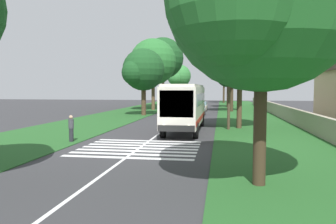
% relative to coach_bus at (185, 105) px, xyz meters
% --- Properties ---
extents(ground, '(160.00, 160.00, 0.00)m').
position_rel_coach_bus_xyz_m(ground, '(-8.01, 1.80, -2.15)').
color(ground, '#333335').
extents(grass_verge_left, '(120.00, 8.00, 0.04)m').
position_rel_coach_bus_xyz_m(grass_verge_left, '(6.99, 10.00, -2.13)').
color(grass_verge_left, '#235623').
rests_on(grass_verge_left, ground).
extents(grass_verge_right, '(120.00, 8.00, 0.04)m').
position_rel_coach_bus_xyz_m(grass_verge_right, '(6.99, -6.40, -2.13)').
color(grass_verge_right, '#235623').
rests_on(grass_verge_right, ground).
extents(centre_line, '(110.00, 0.16, 0.01)m').
position_rel_coach_bus_xyz_m(centre_line, '(6.99, 1.80, -2.14)').
color(centre_line, silver).
rests_on(centre_line, ground).
extents(coach_bus, '(11.16, 2.62, 3.73)m').
position_rel_coach_bus_xyz_m(coach_bus, '(0.00, 0.00, 0.00)').
color(coach_bus, silver).
rests_on(coach_bus, ground).
extents(zebra_crossing, '(5.85, 6.80, 0.01)m').
position_rel_coach_bus_xyz_m(zebra_crossing, '(-8.18, 1.80, -2.14)').
color(zebra_crossing, silver).
rests_on(zebra_crossing, ground).
extents(trailing_car_0, '(4.30, 1.78, 1.43)m').
position_rel_coach_bus_xyz_m(trailing_car_0, '(16.29, 0.06, -1.48)').
color(trailing_car_0, gray).
rests_on(trailing_car_0, ground).
extents(trailing_car_1, '(4.30, 1.78, 1.43)m').
position_rel_coach_bus_xyz_m(trailing_car_1, '(24.82, 0.19, -1.48)').
color(trailing_car_1, '#B7A893').
rests_on(trailing_car_1, ground).
extents(trailing_car_2, '(4.30, 1.78, 1.43)m').
position_rel_coach_bus_xyz_m(trailing_car_2, '(32.36, 3.32, -1.48)').
color(trailing_car_2, silver).
rests_on(trailing_car_2, ground).
extents(trailing_minibus_0, '(6.00, 2.14, 2.53)m').
position_rel_coach_bus_xyz_m(trailing_minibus_0, '(43.53, 3.37, -0.60)').
color(trailing_minibus_0, '#CC4C33').
rests_on(trailing_minibus_0, ground).
extents(roadside_tree_left_1, '(9.76, 7.69, 12.77)m').
position_rel_coach_bus_xyz_m(roadside_tree_left_1, '(34.19, 8.03, 6.62)').
color(roadside_tree_left_1, '#4C3826').
rests_on(roadside_tree_left_1, grass_verge_left).
extents(roadside_tree_left_2, '(6.53, 5.34, 8.46)m').
position_rel_coach_bus_xyz_m(roadside_tree_left_2, '(15.00, 7.05, 3.51)').
color(roadside_tree_left_2, '#4C3826').
rests_on(roadside_tree_left_2, grass_verge_left).
extents(roadside_tree_left_3, '(8.71, 7.34, 11.29)m').
position_rel_coach_bus_xyz_m(roadside_tree_left_3, '(25.30, 8.07, 5.31)').
color(roadside_tree_left_3, brown).
rests_on(roadside_tree_left_3, grass_verge_left).
extents(roadside_tree_left_4, '(6.49, 5.49, 9.19)m').
position_rel_coach_bus_xyz_m(roadside_tree_left_4, '(53.41, 7.31, 4.17)').
color(roadside_tree_left_4, '#3D2D1E').
rests_on(roadside_tree_left_4, grass_verge_left).
extents(roadside_tree_right_0, '(6.52, 5.44, 10.44)m').
position_rel_coach_bus_xyz_m(roadside_tree_right_0, '(54.87, -3.37, 5.44)').
color(roadside_tree_right_0, '#3D2D1E').
rests_on(roadside_tree_right_0, grass_verge_right).
extents(roadside_tree_right_1, '(5.76, 4.77, 8.41)m').
position_rel_coach_bus_xyz_m(roadside_tree_right_1, '(35.32, -4.01, 3.77)').
color(roadside_tree_right_1, '#3D2D1E').
rests_on(roadside_tree_right_1, grass_verge_right).
extents(roadside_tree_right_2, '(8.23, 6.79, 10.36)m').
position_rel_coach_bus_xyz_m(roadside_tree_right_2, '(2.32, -4.15, 4.69)').
color(roadside_tree_right_2, '#4C3826').
rests_on(roadside_tree_right_2, grass_verge_right).
extents(roadside_tree_right_3, '(8.24, 6.75, 9.99)m').
position_rel_coach_bus_xyz_m(roadside_tree_right_3, '(-14.52, -4.03, 4.31)').
color(roadside_tree_right_3, '#3D2D1E').
rests_on(roadside_tree_right_3, grass_verge_right).
extents(roadside_tree_right_4, '(6.32, 5.27, 9.71)m').
position_rel_coach_bus_xyz_m(roadside_tree_right_4, '(23.68, -4.19, 4.83)').
color(roadside_tree_right_4, '#3D2D1E').
rests_on(roadside_tree_right_4, grass_verge_right).
extents(utility_pole, '(0.24, 1.40, 8.39)m').
position_rel_coach_bus_xyz_m(utility_pole, '(1.31, -3.46, 2.23)').
color(utility_pole, '#473828').
rests_on(utility_pole, grass_verge_right).
extents(roadside_wall, '(70.00, 0.40, 1.48)m').
position_rel_coach_bus_xyz_m(roadside_wall, '(11.99, -9.80, -1.36)').
color(roadside_wall, '#9E937F').
rests_on(roadside_wall, grass_verge_right).
extents(pedestrian, '(0.34, 0.34, 1.69)m').
position_rel_coach_bus_xyz_m(pedestrian, '(-6.75, 6.62, -1.24)').
color(pedestrian, '#26262D').
rests_on(pedestrian, grass_verge_left).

